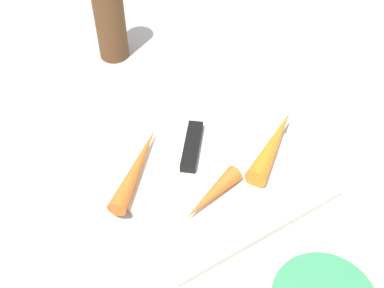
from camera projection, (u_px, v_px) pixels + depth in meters
The scene contains 7 objects.
ground_plane at pixel (192, 149), 0.74m from camera, with size 1.40×1.40×0.00m, color #ADA8A0.
cutting_board at pixel (192, 147), 0.74m from camera, with size 0.36×0.26×0.01m, color silver.
knife at pixel (193, 140), 0.73m from camera, with size 0.17×0.14×0.01m.
carrot_shortest at pixel (211, 195), 0.66m from camera, with size 0.02×0.02×0.10m, color orange.
carrot_longest at pixel (137, 167), 0.69m from camera, with size 0.03×0.03×0.15m, color orange.
carrot_medium at pixel (273, 144), 0.71m from camera, with size 0.03×0.03×0.14m, color orange.
pepper_grinder at pixel (108, 14), 0.83m from camera, with size 0.05×0.05×0.17m, color brown.
Camera 1 is at (0.41, -0.25, 0.56)m, focal length 46.57 mm.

